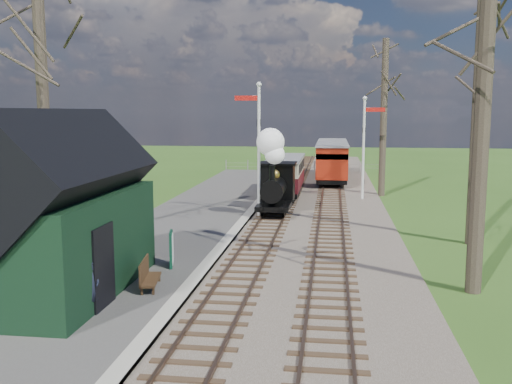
{
  "coord_description": "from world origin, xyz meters",
  "views": [
    {
      "loc": [
        2.63,
        -9.7,
        4.9
      ],
      "look_at": [
        -0.48,
        13.41,
        1.6
      ],
      "focal_mm": 40.0,
      "sensor_mm": 36.0,
      "label": 1
    }
  ],
  "objects_px": {
    "semaphore_near": "(257,140)",
    "red_carriage_a": "(332,163)",
    "coach": "(286,174)",
    "semaphore_far": "(365,140)",
    "red_carriage_b": "(332,156)",
    "bench": "(147,275)",
    "station_shed": "(62,214)",
    "locomotive": "(275,177)",
    "person": "(92,288)",
    "sign_board": "(171,249)"
  },
  "relations": [
    {
      "from": "red_carriage_b",
      "to": "locomotive",
      "type": "bearing_deg",
      "value": -98.61
    },
    {
      "from": "sign_board",
      "to": "bench",
      "type": "relative_size",
      "value": 0.77
    },
    {
      "from": "semaphore_near",
      "to": "sign_board",
      "type": "relative_size",
      "value": 5.73
    },
    {
      "from": "coach",
      "to": "bench",
      "type": "distance_m",
      "value": 18.21
    },
    {
      "from": "locomotive",
      "to": "red_carriage_b",
      "type": "relative_size",
      "value": 0.76
    },
    {
      "from": "bench",
      "to": "locomotive",
      "type": "bearing_deg",
      "value": 79.46
    },
    {
      "from": "semaphore_far",
      "to": "locomotive",
      "type": "bearing_deg",
      "value": -128.98
    },
    {
      "from": "locomotive",
      "to": "person",
      "type": "xyz_separation_m",
      "value": [
        -2.83,
        -14.15,
        -1.01
      ]
    },
    {
      "from": "semaphore_near",
      "to": "red_carriage_a",
      "type": "relative_size",
      "value": 1.19
    },
    {
      "from": "station_shed",
      "to": "bench",
      "type": "xyz_separation_m",
      "value": [
        2.05,
        0.58,
        -1.7
      ]
    },
    {
      "from": "bench",
      "to": "person",
      "type": "height_order",
      "value": "person"
    },
    {
      "from": "semaphore_near",
      "to": "coach",
      "type": "xyz_separation_m",
      "value": [
        0.77,
        6.64,
        -2.25
      ]
    },
    {
      "from": "semaphore_near",
      "to": "red_carriage_b",
      "type": "height_order",
      "value": "semaphore_near"
    },
    {
      "from": "semaphore_near",
      "to": "person",
      "type": "bearing_deg",
      "value": -98.7
    },
    {
      "from": "coach",
      "to": "sign_board",
      "type": "bearing_deg",
      "value": -97.92
    },
    {
      "from": "red_carriage_b",
      "to": "person",
      "type": "height_order",
      "value": "red_carriage_b"
    },
    {
      "from": "red_carriage_b",
      "to": "bench",
      "type": "bearing_deg",
      "value": -99.41
    },
    {
      "from": "station_shed",
      "to": "semaphore_near",
      "type": "xyz_separation_m",
      "value": [
        3.53,
        12.0,
        1.35
      ]
    },
    {
      "from": "person",
      "to": "station_shed",
      "type": "bearing_deg",
      "value": 54.82
    },
    {
      "from": "semaphore_near",
      "to": "red_carriage_b",
      "type": "relative_size",
      "value": 1.19
    },
    {
      "from": "semaphore_near",
      "to": "person",
      "type": "xyz_separation_m",
      "value": [
        -2.08,
        -13.57,
        -2.77
      ]
    },
    {
      "from": "bench",
      "to": "coach",
      "type": "bearing_deg",
      "value": 82.92
    },
    {
      "from": "semaphore_far",
      "to": "red_carriage_b",
      "type": "height_order",
      "value": "semaphore_far"
    },
    {
      "from": "station_shed",
      "to": "locomotive",
      "type": "distance_m",
      "value": 13.3
    },
    {
      "from": "semaphore_near",
      "to": "locomotive",
      "type": "xyz_separation_m",
      "value": [
        0.76,
        0.58,
        -1.76
      ]
    },
    {
      "from": "station_shed",
      "to": "semaphore_far",
      "type": "distance_m",
      "value": 20.01
    },
    {
      "from": "semaphore_far",
      "to": "sign_board",
      "type": "distance_m",
      "value": 16.78
    },
    {
      "from": "semaphore_near",
      "to": "semaphore_far",
      "type": "height_order",
      "value": "semaphore_near"
    },
    {
      "from": "locomotive",
      "to": "person",
      "type": "bearing_deg",
      "value": -101.33
    },
    {
      "from": "red_carriage_a",
      "to": "person",
      "type": "xyz_separation_m",
      "value": [
        -5.45,
        -25.89,
        -0.68
      ]
    },
    {
      "from": "station_shed",
      "to": "coach",
      "type": "distance_m",
      "value": 19.15
    },
    {
      "from": "red_carriage_a",
      "to": "semaphore_far",
      "type": "bearing_deg",
      "value": -74.33
    },
    {
      "from": "locomotive",
      "to": "bench",
      "type": "xyz_separation_m",
      "value": [
        -2.23,
        -12.0,
        -1.3
      ]
    },
    {
      "from": "station_shed",
      "to": "semaphore_near",
      "type": "relative_size",
      "value": 1.01
    },
    {
      "from": "semaphore_near",
      "to": "red_carriage_a",
      "type": "xyz_separation_m",
      "value": [
        3.37,
        12.32,
        -2.09
      ]
    },
    {
      "from": "coach",
      "to": "red_carriage_b",
      "type": "bearing_deg",
      "value": 76.91
    },
    {
      "from": "semaphore_far",
      "to": "red_carriage_b",
      "type": "distance_m",
      "value": 12.09
    },
    {
      "from": "sign_board",
      "to": "semaphore_near",
      "type": "bearing_deg",
      "value": 81.15
    },
    {
      "from": "semaphore_near",
      "to": "coach",
      "type": "relative_size",
      "value": 0.97
    },
    {
      "from": "coach",
      "to": "semaphore_far",
      "type": "bearing_deg",
      "value": -8.28
    },
    {
      "from": "semaphore_near",
      "to": "red_carriage_b",
      "type": "bearing_deg",
      "value": 79.29
    },
    {
      "from": "sign_board",
      "to": "bench",
      "type": "bearing_deg",
      "value": -91.04
    },
    {
      "from": "coach",
      "to": "red_carriage_b",
      "type": "relative_size",
      "value": 1.22
    },
    {
      "from": "red_carriage_a",
      "to": "sign_board",
      "type": "distance_m",
      "value": 22.08
    },
    {
      "from": "red_carriage_a",
      "to": "person",
      "type": "relative_size",
      "value": 4.04
    },
    {
      "from": "coach",
      "to": "person",
      "type": "bearing_deg",
      "value": -98.02
    },
    {
      "from": "station_shed",
      "to": "bench",
      "type": "distance_m",
      "value": 2.73
    },
    {
      "from": "bench",
      "to": "person",
      "type": "bearing_deg",
      "value": -105.64
    },
    {
      "from": "red_carriage_a",
      "to": "semaphore_near",
      "type": "bearing_deg",
      "value": -105.29
    },
    {
      "from": "red_carriage_a",
      "to": "station_shed",
      "type": "bearing_deg",
      "value": -105.83
    }
  ]
}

